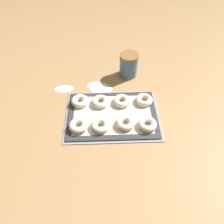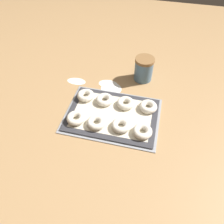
{
  "view_description": "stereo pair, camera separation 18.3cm",
  "coord_description": "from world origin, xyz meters",
  "px_view_note": "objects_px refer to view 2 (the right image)",
  "views": [
    {
      "loc": [
        -0.03,
        -0.69,
        0.79
      ],
      "look_at": [
        -0.0,
        -0.01,
        0.03
      ],
      "focal_mm": 35.0,
      "sensor_mm": 36.0,
      "label": 1
    },
    {
      "loc": [
        0.16,
        -0.67,
        0.79
      ],
      "look_at": [
        -0.0,
        -0.01,
        0.03
      ],
      "focal_mm": 35.0,
      "sensor_mm": 36.0,
      "label": 2
    }
  ],
  "objects_px": {
    "baking_tray": "(112,115)",
    "bagel_front_far_right": "(142,131)",
    "bagel_front_mid_left": "(96,122)",
    "bagel_back_mid_left": "(105,100)",
    "bagel_back_far_right": "(148,107)",
    "bagel_front_far_left": "(76,118)",
    "bagel_back_mid_right": "(125,103)",
    "flour_canister": "(144,69)",
    "bagel_back_far_left": "(86,95)",
    "bagel_front_mid_right": "(121,125)"
  },
  "relations": [
    {
      "from": "baking_tray",
      "to": "bagel_front_far_right",
      "type": "distance_m",
      "value": 0.18
    },
    {
      "from": "bagel_front_mid_left",
      "to": "bagel_back_mid_left",
      "type": "height_order",
      "value": "same"
    },
    {
      "from": "baking_tray",
      "to": "bagel_back_far_right",
      "type": "bearing_deg",
      "value": 24.71
    },
    {
      "from": "bagel_front_far_left",
      "to": "bagel_back_mid_right",
      "type": "height_order",
      "value": "same"
    },
    {
      "from": "bagel_back_far_right",
      "to": "flour_canister",
      "type": "distance_m",
      "value": 0.24
    },
    {
      "from": "bagel_back_mid_right",
      "to": "bagel_back_far_right",
      "type": "bearing_deg",
      "value": 1.47
    },
    {
      "from": "baking_tray",
      "to": "bagel_back_far_right",
      "type": "distance_m",
      "value": 0.18
    },
    {
      "from": "bagel_back_far_left",
      "to": "bagel_front_mid_left",
      "type": "bearing_deg",
      "value": -57.1
    },
    {
      "from": "bagel_back_far_left",
      "to": "flour_canister",
      "type": "xyz_separation_m",
      "value": [
        0.26,
        0.23,
        0.04
      ]
    },
    {
      "from": "bagel_front_mid_left",
      "to": "bagel_back_mid_left",
      "type": "relative_size",
      "value": 1.0
    },
    {
      "from": "bagel_front_mid_left",
      "to": "bagel_front_mid_right",
      "type": "height_order",
      "value": "same"
    },
    {
      "from": "bagel_front_far_left",
      "to": "bagel_back_far_right",
      "type": "height_order",
      "value": "same"
    },
    {
      "from": "bagel_back_far_right",
      "to": "bagel_back_mid_left",
      "type": "bearing_deg",
      "value": -179.03
    },
    {
      "from": "bagel_back_far_left",
      "to": "bagel_back_mid_left",
      "type": "bearing_deg",
      "value": -4.0
    },
    {
      "from": "bagel_front_far_left",
      "to": "bagel_back_mid_right",
      "type": "xyz_separation_m",
      "value": [
        0.2,
        0.15,
        0.0
      ]
    },
    {
      "from": "baking_tray",
      "to": "bagel_front_far_left",
      "type": "relative_size",
      "value": 5.18
    },
    {
      "from": "bagel_back_far_left",
      "to": "flour_canister",
      "type": "height_order",
      "value": "flour_canister"
    },
    {
      "from": "flour_canister",
      "to": "bagel_back_far_right",
      "type": "bearing_deg",
      "value": -76.02
    },
    {
      "from": "bagel_front_far_left",
      "to": "bagel_front_far_right",
      "type": "bearing_deg",
      "value": -0.66
    },
    {
      "from": "bagel_back_far_right",
      "to": "bagel_back_mid_right",
      "type": "bearing_deg",
      "value": -178.53
    },
    {
      "from": "bagel_front_far_right",
      "to": "bagel_back_mid_left",
      "type": "bearing_deg",
      "value": 144.6
    },
    {
      "from": "bagel_back_mid_left",
      "to": "bagel_front_mid_left",
      "type": "bearing_deg",
      "value": -89.86
    },
    {
      "from": "bagel_front_mid_left",
      "to": "bagel_front_mid_right",
      "type": "bearing_deg",
      "value": 4.82
    },
    {
      "from": "bagel_back_far_left",
      "to": "bagel_back_mid_left",
      "type": "height_order",
      "value": "same"
    },
    {
      "from": "bagel_front_mid_left",
      "to": "bagel_back_mid_right",
      "type": "bearing_deg",
      "value": 54.9
    },
    {
      "from": "baking_tray",
      "to": "bagel_back_mid_right",
      "type": "relative_size",
      "value": 5.18
    },
    {
      "from": "bagel_front_far_left",
      "to": "bagel_back_mid_right",
      "type": "bearing_deg",
      "value": 35.86
    },
    {
      "from": "bagel_front_far_left",
      "to": "flour_canister",
      "type": "xyz_separation_m",
      "value": [
        0.26,
        0.38,
        0.04
      ]
    },
    {
      "from": "baking_tray",
      "to": "bagel_back_far_right",
      "type": "height_order",
      "value": "bagel_back_far_right"
    },
    {
      "from": "bagel_front_far_right",
      "to": "flour_canister",
      "type": "relative_size",
      "value": 0.65
    },
    {
      "from": "bagel_front_mid_left",
      "to": "flour_canister",
      "type": "relative_size",
      "value": 0.65
    },
    {
      "from": "bagel_front_mid_left",
      "to": "bagel_front_far_left",
      "type": "bearing_deg",
      "value": 178.45
    },
    {
      "from": "bagel_front_mid_right",
      "to": "bagel_front_far_right",
      "type": "relative_size",
      "value": 1.0
    },
    {
      "from": "bagel_front_mid_left",
      "to": "baking_tray",
      "type": "bearing_deg",
      "value": 55.11
    },
    {
      "from": "bagel_back_mid_right",
      "to": "flour_canister",
      "type": "xyz_separation_m",
      "value": [
        0.05,
        0.24,
        0.04
      ]
    },
    {
      "from": "bagel_front_far_left",
      "to": "bagel_back_mid_left",
      "type": "height_order",
      "value": "same"
    },
    {
      "from": "baking_tray",
      "to": "bagel_front_mid_right",
      "type": "relative_size",
      "value": 5.18
    },
    {
      "from": "baking_tray",
      "to": "bagel_front_mid_right",
      "type": "distance_m",
      "value": 0.09
    },
    {
      "from": "bagel_front_mid_right",
      "to": "bagel_front_far_right",
      "type": "bearing_deg",
      "value": -5.98
    },
    {
      "from": "bagel_front_mid_left",
      "to": "bagel_back_far_right",
      "type": "height_order",
      "value": "same"
    },
    {
      "from": "bagel_front_mid_right",
      "to": "bagel_back_mid_left",
      "type": "bearing_deg",
      "value": 128.85
    },
    {
      "from": "bagel_back_mid_left",
      "to": "flour_canister",
      "type": "height_order",
      "value": "flour_canister"
    },
    {
      "from": "bagel_front_mid_right",
      "to": "bagel_back_mid_right",
      "type": "height_order",
      "value": "same"
    },
    {
      "from": "bagel_front_mid_left",
      "to": "bagel_back_mid_left",
      "type": "xyz_separation_m",
      "value": [
        -0.0,
        0.15,
        0.0
      ]
    },
    {
      "from": "bagel_back_far_left",
      "to": "flour_canister",
      "type": "relative_size",
      "value": 0.65
    },
    {
      "from": "bagel_front_far_right",
      "to": "bagel_back_far_left",
      "type": "bearing_deg",
      "value": 153.26
    },
    {
      "from": "bagel_front_far_right",
      "to": "bagel_front_far_left",
      "type": "bearing_deg",
      "value": 179.34
    },
    {
      "from": "bagel_front_mid_left",
      "to": "bagel_back_far_left",
      "type": "distance_m",
      "value": 0.19
    },
    {
      "from": "bagel_front_mid_right",
      "to": "bagel_front_mid_left",
      "type": "bearing_deg",
      "value": -175.18
    },
    {
      "from": "bagel_front_far_left",
      "to": "bagel_front_mid_left",
      "type": "xyz_separation_m",
      "value": [
        0.1,
        -0.0,
        0.0
      ]
    }
  ]
}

